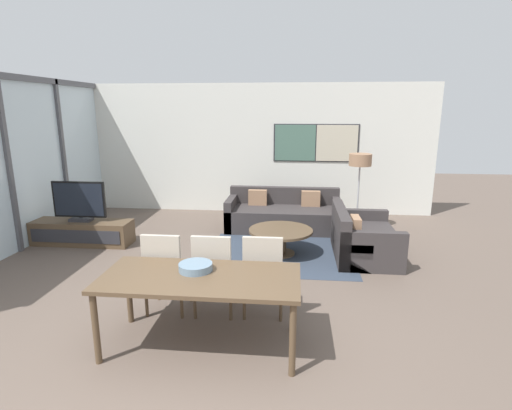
% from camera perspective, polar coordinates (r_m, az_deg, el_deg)
% --- Properties ---
extents(ground_plane, '(24.00, 24.00, 0.00)m').
position_cam_1_polar(ground_plane, '(3.72, -12.46, -24.31)').
color(ground_plane, brown).
extents(wall_back, '(7.93, 0.09, 2.80)m').
position_cam_1_polar(wall_back, '(8.84, -0.58, 8.01)').
color(wall_back, silver).
rests_on(wall_back, ground_plane).
extents(window_wall_left, '(0.07, 5.97, 2.80)m').
position_cam_1_polar(window_wall_left, '(7.32, -32.13, 5.80)').
color(window_wall_left, silver).
rests_on(window_wall_left, ground_plane).
extents(area_rug, '(2.30, 1.90, 0.01)m').
position_cam_1_polar(area_rug, '(6.44, 3.50, -6.97)').
color(area_rug, '#333D4C').
rests_on(area_rug, ground_plane).
extents(tv_console, '(1.68, 0.49, 0.40)m').
position_cam_1_polar(tv_console, '(7.47, -23.54, -3.59)').
color(tv_console, brown).
rests_on(tv_console, ground_plane).
extents(television, '(0.91, 0.20, 0.68)m').
position_cam_1_polar(television, '(7.34, -23.92, 0.39)').
color(television, '#2D2D33').
rests_on(television, tv_console).
extents(sofa_main, '(2.16, 0.93, 0.75)m').
position_cam_1_polar(sofa_main, '(7.75, 3.96, -1.42)').
color(sofa_main, '#383333').
rests_on(sofa_main, ground_plane).
extents(sofa_side, '(0.93, 1.41, 0.75)m').
position_cam_1_polar(sofa_side, '(6.47, 14.62, -4.89)').
color(sofa_side, '#383333').
rests_on(sofa_side, ground_plane).
extents(coffee_table, '(1.01, 1.01, 0.41)m').
position_cam_1_polar(coffee_table, '(6.34, 3.54, -4.38)').
color(coffee_table, brown).
rests_on(coffee_table, ground_plane).
extents(dining_table, '(1.88, 0.85, 0.73)m').
position_cam_1_polar(dining_table, '(3.88, -7.95, -10.94)').
color(dining_table, brown).
rests_on(dining_table, ground_plane).
extents(dining_chair_left, '(0.46, 0.46, 0.96)m').
position_cam_1_polar(dining_chair_left, '(4.61, -12.79, -8.90)').
color(dining_chair_left, '#B2A899').
rests_on(dining_chair_left, ground_plane).
extents(dining_chair_centre, '(0.46, 0.46, 0.96)m').
position_cam_1_polar(dining_chair_centre, '(4.49, -6.02, -9.28)').
color(dining_chair_centre, '#B2A899').
rests_on(dining_chair_centre, ground_plane).
extents(dining_chair_right, '(0.46, 0.46, 0.96)m').
position_cam_1_polar(dining_chair_right, '(4.44, 1.06, -9.46)').
color(dining_chair_right, '#B2A899').
rests_on(dining_chair_right, ground_plane).
extents(fruit_bowl, '(0.33, 0.33, 0.07)m').
position_cam_1_polar(fruit_bowl, '(3.96, -8.62, -8.67)').
color(fruit_bowl, slate).
rests_on(fruit_bowl, dining_table).
extents(floor_lamp, '(0.41, 0.41, 1.46)m').
position_cam_1_polar(floor_lamp, '(7.61, 14.64, 5.66)').
color(floor_lamp, '#2D2D33').
rests_on(floor_lamp, ground_plane).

